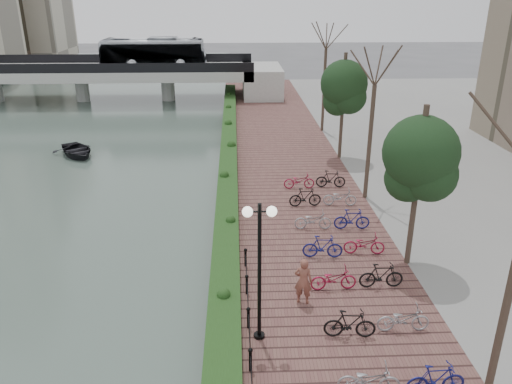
{
  "coord_description": "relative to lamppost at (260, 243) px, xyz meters",
  "views": [
    {
      "loc": [
        1.07,
        -8.57,
        10.77
      ],
      "look_at": [
        2.0,
        13.25,
        2.0
      ],
      "focal_mm": 35.0,
      "sensor_mm": 36.0,
      "label": 1
    }
  ],
  "objects": [
    {
      "name": "lamppost",
      "position": [
        0.0,
        0.0,
        0.0
      ],
      "size": [
        1.02,
        0.32,
        4.64
      ],
      "color": "black",
      "rests_on": "promenade"
    },
    {
      "name": "pedestrian",
      "position": [
        1.63,
        1.85,
        -2.49
      ],
      "size": [
        0.72,
        0.57,
        1.75
      ],
      "primitive_type": "imported",
      "rotation": [
        0.0,
        0.0,
        2.89
      ],
      "color": "brown",
      "rests_on": "promenade"
    },
    {
      "name": "bridge",
      "position": [
        -15.13,
        40.48,
        -0.5
      ],
      "size": [
        36.0,
        10.77,
        6.5
      ],
      "color": "#AAA9A5",
      "rests_on": "ground"
    },
    {
      "name": "boat",
      "position": [
        -11.85,
        21.05,
        -3.45
      ],
      "size": [
        4.39,
        4.72,
        0.8
      ],
      "primitive_type": "imported",
      "rotation": [
        0.0,
        0.0,
        0.57
      ],
      "color": "black",
      "rests_on": "river_water"
    },
    {
      "name": "bicycle_parking",
      "position": [
        3.76,
        5.17,
        -2.89
      ],
      "size": [
        2.4,
        17.32,
        1.0
      ],
      "color": "#98999D",
      "rests_on": "promenade"
    },
    {
      "name": "street_trees",
      "position": [
        6.27,
        8.16,
        -0.18
      ],
      "size": [
        3.2,
        37.12,
        6.8
      ],
      "color": "#372A20",
      "rests_on": "promenade"
    },
    {
      "name": "promenade",
      "position": [
        2.27,
        12.98,
        -3.62
      ],
      "size": [
        8.0,
        75.0,
        0.5
      ],
      "primitive_type": "cube",
      "color": "brown",
      "rests_on": "ground"
    },
    {
      "name": "hedge",
      "position": [
        -1.13,
        15.48,
        -3.07
      ],
      "size": [
        1.1,
        56.0,
        0.6
      ],
      "primitive_type": "cube",
      "color": "#1E3C15",
      "rests_on": "promenade"
    },
    {
      "name": "river_water",
      "position": [
        -16.73,
        20.48,
        -3.86
      ],
      "size": [
        30.0,
        130.0,
        0.02
      ],
      "primitive_type": "cube",
      "color": "#45564D",
      "rests_on": "ground"
    }
  ]
}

